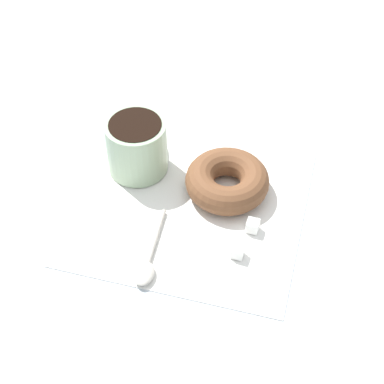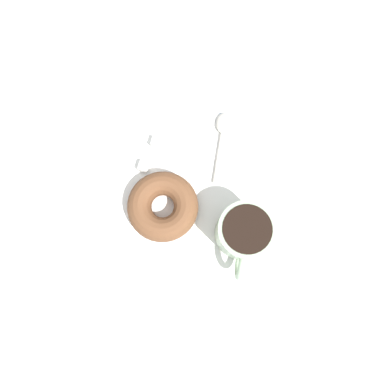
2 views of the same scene
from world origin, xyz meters
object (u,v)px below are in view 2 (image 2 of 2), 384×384
object	(u,v)px
donut	(163,206)
spoon	(222,132)
sugar_cube	(144,167)
sugar_cube_extra	(156,143)
coffee_cup	(244,233)

from	to	relation	value
donut	spoon	size ratio (longest dim) A/B	0.91
sugar_cube	sugar_cube_extra	distance (cm)	4.61
donut	sugar_cube	xyz separation A→B (cm)	(4.98, -5.54, -1.16)
sugar_cube	sugar_cube_extra	bearing A→B (deg)	-99.22
coffee_cup	sugar_cube_extra	size ratio (longest dim) A/B	7.49
coffee_cup	sugar_cube_extra	distance (cm)	20.65
donut	sugar_cube_extra	xyz separation A→B (cm)	(4.24, -10.10, -1.18)
donut	sugar_cube	world-z (taller)	donut
spoon	sugar_cube	xyz separation A→B (cm)	(10.71, 9.45, 0.37)
spoon	sugar_cube	world-z (taller)	sugar_cube
sugar_cube	sugar_cube_extra	size ratio (longest dim) A/B	1.02
spoon	sugar_cube_extra	distance (cm)	11.11
coffee_cup	donut	bearing A→B (deg)	-3.43
coffee_cup	donut	world-z (taller)	coffee_cup
donut	coffee_cup	bearing A→B (deg)	176.57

